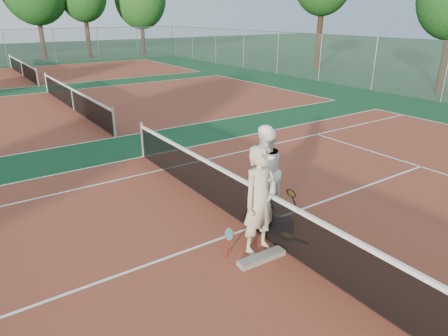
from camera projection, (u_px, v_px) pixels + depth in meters
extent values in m
plane|color=#0F391E|center=(250.00, 228.00, 8.45)|extent=(130.00, 130.00, 0.00)
cube|color=brown|center=(250.00, 228.00, 8.45)|extent=(23.77, 10.97, 0.01)
cube|color=brown|center=(74.00, 110.00, 18.83)|extent=(23.77, 10.97, 0.01)
cube|color=brown|center=(23.00, 76.00, 29.20)|extent=(23.77, 10.97, 0.01)
imported|color=beige|center=(260.00, 201.00, 7.30)|extent=(0.81, 0.57, 2.09)
imported|color=white|center=(264.00, 172.00, 8.78)|extent=(1.15, 1.01, 1.98)
cube|color=black|center=(267.00, 223.00, 8.38)|extent=(0.40, 0.38, 0.26)
cube|color=black|center=(283.00, 226.00, 8.25)|extent=(0.42, 0.37, 0.29)
cube|color=slate|center=(262.00, 258.00, 7.33)|extent=(0.98, 0.26, 0.10)
cylinder|color=#C9DEFF|center=(276.00, 220.00, 8.47)|extent=(0.09, 0.09, 0.30)
cylinder|color=#382314|center=(41.00, 31.00, 38.49)|extent=(0.44, 0.44, 5.33)
cylinder|color=#382314|center=(87.00, 33.00, 40.16)|extent=(0.44, 0.44, 4.78)
cylinder|color=#382314|center=(143.00, 32.00, 43.81)|extent=(0.44, 0.44, 4.60)
cylinder|color=#382314|center=(446.00, 56.00, 22.13)|extent=(0.44, 0.44, 4.11)
cylinder|color=#382314|center=(319.00, 36.00, 31.43)|extent=(0.44, 0.44, 5.24)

